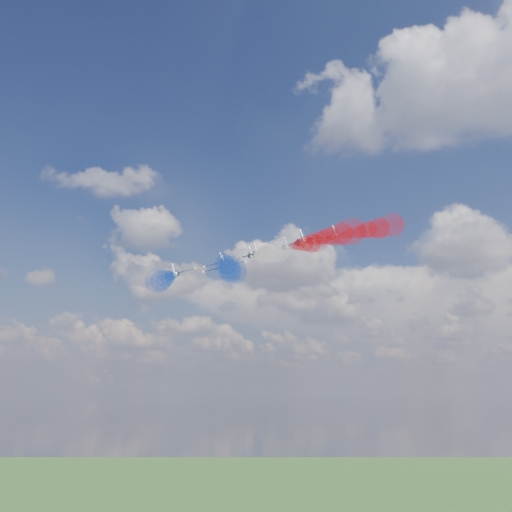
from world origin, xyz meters
The scene contains 16 objects.
jet_lead centered at (11.29, -5.60, 146.26)m, with size 10.50×13.13×3.50m, color black, non-canonical shape.
trail_lead centered at (28.17, -27.60, 140.02)m, with size 4.38×45.26×4.38m, color white, non-canonical shape.
jet_inner_left centered at (11.71, -20.23, 141.32)m, with size 10.50×13.13×3.50m, color black, non-canonical shape.
trail_inner_left centered at (28.58, -42.24, 135.08)m, with size 4.38×45.26×4.38m, color blue, non-canonical shape.
jet_inner_right centered at (24.48, -8.23, 146.37)m, with size 10.50×13.13×3.50m, color black, non-canonical shape.
trail_inner_right centered at (41.36, -30.24, 140.13)m, with size 4.38×45.26×4.38m, color red, non-canonical shape.
jet_outer_left centered at (8.89, -35.94, 135.78)m, with size 10.50×13.13×3.50m, color black, non-canonical shape.
trail_outer_left centered at (25.76, -57.94, 129.54)m, with size 4.38×45.26×4.38m, color blue, non-canonical shape.
jet_center_third centered at (24.75, -23.57, 141.30)m, with size 10.50×13.13×3.50m, color black, non-canonical shape.
trail_center_third centered at (41.62, -45.58, 135.05)m, with size 4.38×45.26×4.38m, color white, non-canonical shape.
jet_outer_right centered at (41.45, -13.19, 145.79)m, with size 10.50×13.13×3.50m, color black, non-canonical shape.
trail_outer_right centered at (58.33, -35.19, 139.54)m, with size 4.38×45.26×4.38m, color red, non-canonical shape.
jet_rear_left centered at (25.98, -38.58, 135.01)m, with size 10.50×13.13×3.50m, color black, non-canonical shape.
trail_rear_left centered at (42.86, -60.58, 128.77)m, with size 4.38×45.26×4.38m, color blue, non-canonical shape.
jet_rear_right centered at (40.43, -28.31, 141.22)m, with size 10.50×13.13×3.50m, color black, non-canonical shape.
trail_rear_right centered at (57.31, -50.32, 134.98)m, with size 4.38×45.26×4.38m, color red, non-canonical shape.
Camera 1 is at (104.20, -145.49, 106.47)m, focal length 40.85 mm.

